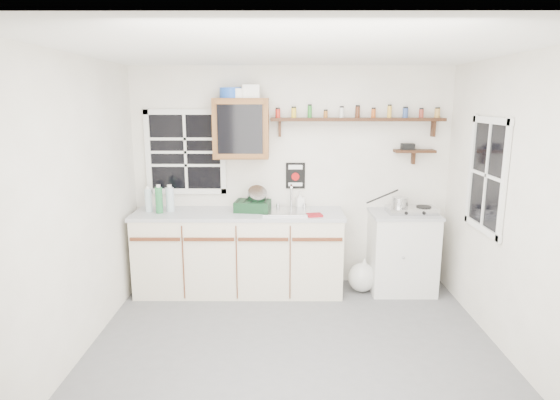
{
  "coord_description": "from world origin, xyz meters",
  "views": [
    {
      "loc": [
        -0.11,
        -3.71,
        2.13
      ],
      "look_at": [
        -0.12,
        0.55,
        1.22
      ],
      "focal_mm": 30.0,
      "sensor_mm": 36.0,
      "label": 1
    }
  ],
  "objects_px": {
    "right_cabinet": "(402,252)",
    "hotplate": "(411,210)",
    "upper_cabinet": "(241,128)",
    "dish_rack": "(254,203)",
    "main_cabinet": "(239,252)",
    "spice_shelf": "(358,119)"
  },
  "relations": [
    {
      "from": "spice_shelf",
      "to": "hotplate",
      "type": "bearing_deg",
      "value": -19.23
    },
    {
      "from": "main_cabinet",
      "to": "upper_cabinet",
      "type": "bearing_deg",
      "value": 76.32
    },
    {
      "from": "main_cabinet",
      "to": "spice_shelf",
      "type": "bearing_deg",
      "value": 9.21
    },
    {
      "from": "upper_cabinet",
      "to": "spice_shelf",
      "type": "bearing_deg",
      "value": 3.1
    },
    {
      "from": "main_cabinet",
      "to": "hotplate",
      "type": "height_order",
      "value": "hotplate"
    },
    {
      "from": "upper_cabinet",
      "to": "dish_rack",
      "type": "bearing_deg",
      "value": -33.42
    },
    {
      "from": "dish_rack",
      "to": "hotplate",
      "type": "bearing_deg",
      "value": 5.01
    },
    {
      "from": "main_cabinet",
      "to": "dish_rack",
      "type": "xyz_separation_m",
      "value": [
        0.17,
        0.06,
        0.55
      ]
    },
    {
      "from": "right_cabinet",
      "to": "hotplate",
      "type": "height_order",
      "value": "hotplate"
    },
    {
      "from": "spice_shelf",
      "to": "hotplate",
      "type": "relative_size",
      "value": 3.55
    },
    {
      "from": "right_cabinet",
      "to": "dish_rack",
      "type": "distance_m",
      "value": 1.76
    },
    {
      "from": "right_cabinet",
      "to": "dish_rack",
      "type": "bearing_deg",
      "value": 178.98
    },
    {
      "from": "main_cabinet",
      "to": "spice_shelf",
      "type": "xyz_separation_m",
      "value": [
        1.31,
        0.21,
        1.47
      ]
    },
    {
      "from": "spice_shelf",
      "to": "dish_rack",
      "type": "relative_size",
      "value": 4.63
    },
    {
      "from": "upper_cabinet",
      "to": "hotplate",
      "type": "height_order",
      "value": "upper_cabinet"
    },
    {
      "from": "upper_cabinet",
      "to": "dish_rack",
      "type": "distance_m",
      "value": 0.83
    },
    {
      "from": "right_cabinet",
      "to": "spice_shelf",
      "type": "xyz_separation_m",
      "value": [
        -0.52,
        0.19,
        1.47
      ]
    },
    {
      "from": "right_cabinet",
      "to": "spice_shelf",
      "type": "height_order",
      "value": "spice_shelf"
    },
    {
      "from": "main_cabinet",
      "to": "right_cabinet",
      "type": "relative_size",
      "value": 2.54
    },
    {
      "from": "right_cabinet",
      "to": "spice_shelf",
      "type": "distance_m",
      "value": 1.57
    },
    {
      "from": "right_cabinet",
      "to": "upper_cabinet",
      "type": "distance_m",
      "value": 2.26
    },
    {
      "from": "main_cabinet",
      "to": "hotplate",
      "type": "xyz_separation_m",
      "value": [
        1.91,
        0.01,
        0.48
      ]
    }
  ]
}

